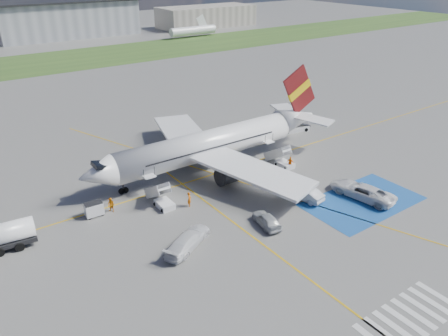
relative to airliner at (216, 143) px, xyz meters
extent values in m
plane|color=#60605E|center=(-1.51, -14.00, -3.39)|extent=(400.00, 400.00, 0.00)
cube|color=#2D4C1E|center=(-1.51, 81.00, -3.39)|extent=(400.00, 30.00, 0.01)
cube|color=gold|center=(-1.51, -2.00, -3.39)|extent=(120.00, 0.20, 0.01)
cube|color=gold|center=(-6.51, -24.00, -3.39)|extent=(0.20, 60.00, 0.01)
cube|color=gold|center=(-1.51, -2.00, -3.39)|extent=(20.71, 56.45, 0.01)
cube|color=#194E99|center=(8.49, -18.00, -3.39)|extent=(14.00, 8.00, 0.01)
cube|color=silver|center=(-6.31, -32.00, -3.39)|extent=(0.60, 4.00, 0.01)
cube|color=silver|center=(-5.11, -32.00, -3.39)|extent=(0.60, 4.00, 0.01)
cube|color=silver|center=(-3.91, -32.00, -3.39)|extent=(0.60, 4.00, 0.01)
cube|color=silver|center=(-2.71, -32.00, -3.39)|extent=(0.60, 4.00, 0.01)
cube|color=silver|center=(-1.51, -32.00, -3.39)|extent=(0.60, 4.00, 0.01)
cube|color=silver|center=(-0.31, -32.00, -3.39)|extent=(0.60, 4.00, 0.01)
cube|color=silver|center=(0.89, -32.00, -3.39)|extent=(0.60, 4.00, 0.01)
cube|color=gray|center=(18.49, 121.00, 2.61)|extent=(48.00, 18.00, 12.00)
cube|color=gray|center=(73.49, 114.00, 0.61)|extent=(40.00, 16.00, 8.00)
cylinder|color=white|center=(-1.51, 0.00, 0.01)|extent=(26.00, 3.90, 3.90)
cone|color=white|center=(-16.51, 0.00, 0.01)|extent=(4.00, 3.90, 3.90)
cube|color=black|center=(-15.91, 0.00, 1.06)|extent=(1.67, 1.90, 0.82)
cone|color=white|center=(14.69, 0.00, 0.41)|extent=(6.50, 3.90, 3.90)
cube|color=white|center=(-0.51, -8.50, -0.59)|extent=(9.86, 15.95, 1.40)
cube|color=white|center=(-0.51, 8.50, -0.59)|extent=(9.86, 15.95, 1.40)
cylinder|color=#38383A|center=(-1.51, -5.60, -1.99)|extent=(3.40, 2.10, 2.10)
cylinder|color=#38383A|center=(-1.51, 5.60, -1.99)|extent=(3.40, 2.10, 2.10)
cube|color=#611011|center=(14.99, 0.00, 4.81)|extent=(6.62, 0.30, 7.45)
cube|color=yellow|center=(14.99, 0.00, 4.81)|extent=(4.36, 0.40, 3.08)
cube|color=white|center=(15.29, -3.20, 1.11)|extent=(4.73, 5.95, 0.49)
cube|color=white|center=(15.29, 3.20, 1.11)|extent=(4.73, 5.95, 0.49)
cube|color=black|center=(-1.51, -1.96, 0.36)|extent=(19.50, 0.04, 0.18)
cube|color=black|center=(-1.51, 1.96, 0.36)|extent=(19.50, 0.04, 0.18)
cube|color=white|center=(-11.01, -4.15, -1.94)|extent=(1.40, 3.73, 2.32)
cube|color=white|center=(-11.01, -2.25, -0.89)|extent=(1.40, 1.00, 0.12)
cylinder|color=black|center=(-11.71, -2.25, -0.34)|extent=(0.06, 0.06, 1.10)
cylinder|color=black|center=(-10.31, -2.25, -0.34)|extent=(0.06, 0.06, 1.10)
cube|color=white|center=(-11.01, -5.75, -3.04)|extent=(1.60, 2.40, 0.70)
cube|color=white|center=(7.49, -4.15, -1.94)|extent=(1.40, 3.73, 2.32)
cube|color=white|center=(7.49, -2.25, -0.89)|extent=(1.40, 1.00, 0.12)
cylinder|color=black|center=(6.79, -2.25, -0.34)|extent=(0.06, 0.06, 1.10)
cylinder|color=black|center=(8.19, -2.25, -0.34)|extent=(0.06, 0.06, 1.10)
cube|color=white|center=(7.49, -5.75, -3.04)|extent=(1.60, 2.40, 0.70)
cylinder|color=white|center=(-27.64, -3.77, -1.61)|extent=(6.26, 2.70, 2.05)
cube|color=black|center=(-27.64, -3.77, -2.63)|extent=(6.26, 2.70, 0.45)
cube|color=white|center=(-18.20, -2.85, -2.56)|extent=(2.02, 1.28, 1.37)
cube|color=black|center=(-18.20, -2.85, -1.82)|extent=(1.92, 1.18, 0.12)
cube|color=white|center=(17.89, 3.39, -2.98)|extent=(5.14, 2.67, 0.82)
cube|color=black|center=(19.08, 3.12, -2.27)|extent=(3.39, 1.90, 0.91)
imported|color=#B5B8BC|center=(-3.98, -15.37, -2.68)|extent=(2.40, 4.40, 1.42)
imported|color=silver|center=(3.30, -13.59, -2.60)|extent=(2.53, 5.02, 1.58)
imported|color=silver|center=(9.20, -17.25, -2.28)|extent=(3.71, 6.33, 2.23)
imported|color=white|center=(-12.73, -13.76, -2.42)|extent=(5.35, 4.17, 1.95)
imported|color=orange|center=(-8.54, -7.16, -2.50)|extent=(0.74, 0.78, 1.79)
imported|color=orange|center=(-16.32, -3.16, -2.53)|extent=(1.00, 1.06, 1.72)
imported|color=orange|center=(7.67, -6.55, -2.52)|extent=(0.85, 1.10, 1.74)
camera|label=1|loc=(-30.38, -44.73, 22.32)|focal=35.00mm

